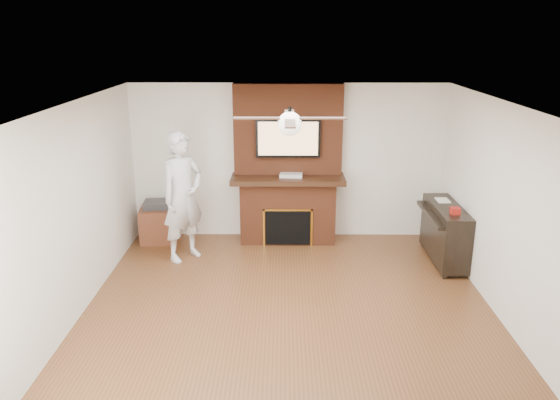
{
  "coord_description": "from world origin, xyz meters",
  "views": [
    {
      "loc": [
        -0.06,
        -5.81,
        3.28
      ],
      "look_at": [
        -0.11,
        0.9,
        1.18
      ],
      "focal_mm": 35.0,
      "sensor_mm": 36.0,
      "label": 1
    }
  ],
  "objects_px": {
    "fireplace": "(288,180)",
    "side_table": "(160,222)",
    "piano": "(445,232)",
    "person": "(183,197)"
  },
  "relations": [
    {
      "from": "fireplace",
      "to": "piano",
      "type": "bearing_deg",
      "value": -20.88
    },
    {
      "from": "person",
      "to": "piano",
      "type": "xyz_separation_m",
      "value": [
        3.83,
        -0.08,
        -0.5
      ]
    },
    {
      "from": "fireplace",
      "to": "piano",
      "type": "relative_size",
      "value": 1.91
    },
    {
      "from": "fireplace",
      "to": "side_table",
      "type": "relative_size",
      "value": 3.76
    },
    {
      "from": "fireplace",
      "to": "side_table",
      "type": "height_order",
      "value": "fireplace"
    },
    {
      "from": "fireplace",
      "to": "person",
      "type": "distance_m",
      "value": 1.73
    },
    {
      "from": "piano",
      "to": "person",
      "type": "bearing_deg",
      "value": 178.53
    },
    {
      "from": "piano",
      "to": "fireplace",
      "type": "bearing_deg",
      "value": 158.91
    },
    {
      "from": "side_table",
      "to": "piano",
      "type": "height_order",
      "value": "piano"
    },
    {
      "from": "person",
      "to": "piano",
      "type": "bearing_deg",
      "value": -48.91
    }
  ]
}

